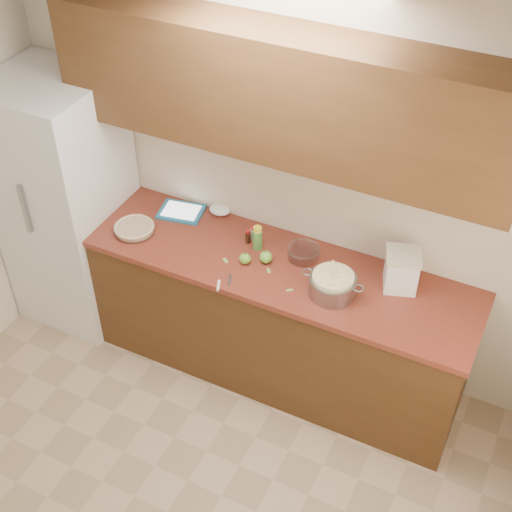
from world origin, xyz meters
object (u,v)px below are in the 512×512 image
at_px(colander, 333,285).
at_px(pie, 134,228).
at_px(tablet, 181,212).
at_px(flour_canister, 402,270).

bearing_deg(colander, pie, -179.33).
xyz_separation_m(pie, tablet, (0.17, 0.29, -0.01)).
relative_size(flour_canister, tablet, 0.79).
bearing_deg(pie, flour_canister, 8.41).
bearing_deg(colander, flour_canister, 35.18).
relative_size(colander, flour_canister, 1.48).
distance_m(pie, flour_canister, 1.68).
relative_size(pie, colander, 0.72).
relative_size(colander, tablet, 1.17).
height_order(pie, tablet, pie).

